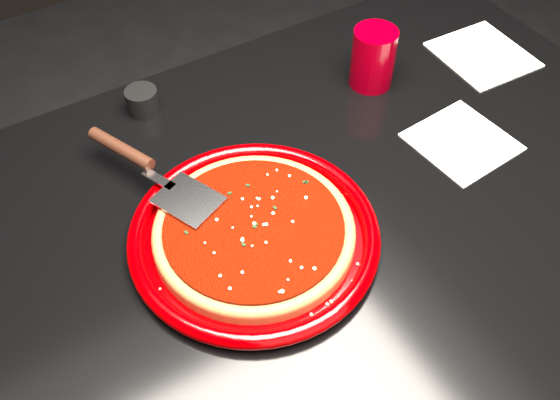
% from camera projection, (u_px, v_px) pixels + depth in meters
% --- Properties ---
extents(table, '(1.20, 0.80, 0.75)m').
position_uv_depth(table, '(307.00, 330.00, 1.19)').
color(table, black).
rests_on(table, floor).
extents(plate, '(0.42, 0.42, 0.03)m').
position_uv_depth(plate, '(254.00, 235.00, 0.86)').
color(plate, '#800001').
rests_on(plate, table).
extents(pizza_crust, '(0.34, 0.34, 0.01)m').
position_uv_depth(pizza_crust, '(254.00, 233.00, 0.85)').
color(pizza_crust, brown).
rests_on(pizza_crust, plate).
extents(pizza_crust_rim, '(0.34, 0.34, 0.02)m').
position_uv_depth(pizza_crust_rim, '(254.00, 230.00, 0.85)').
color(pizza_crust_rim, brown).
rests_on(pizza_crust_rim, plate).
extents(pizza_sauce, '(0.30, 0.30, 0.01)m').
position_uv_depth(pizza_sauce, '(254.00, 228.00, 0.84)').
color(pizza_sauce, '#620D02').
rests_on(pizza_sauce, plate).
extents(parmesan_dusting, '(0.24, 0.24, 0.01)m').
position_uv_depth(parmesan_dusting, '(254.00, 224.00, 0.84)').
color(parmesan_dusting, beige).
rests_on(parmesan_dusting, plate).
extents(basil_flecks, '(0.22, 0.22, 0.00)m').
position_uv_depth(basil_flecks, '(254.00, 225.00, 0.84)').
color(basil_flecks, black).
rests_on(basil_flecks, plate).
extents(pizza_server, '(0.19, 0.30, 0.02)m').
position_uv_depth(pizza_server, '(153.00, 170.00, 0.89)').
color(pizza_server, '#AFB1B6').
rests_on(pizza_server, plate).
extents(cup, '(0.08, 0.08, 0.10)m').
position_uv_depth(cup, '(373.00, 58.00, 1.05)').
color(cup, '#8B000C').
rests_on(cup, table).
extents(napkin_a, '(0.15, 0.15, 0.00)m').
position_uv_depth(napkin_a, '(462.00, 142.00, 0.99)').
color(napkin_a, white).
rests_on(napkin_a, table).
extents(napkin_b, '(0.16, 0.17, 0.00)m').
position_uv_depth(napkin_b, '(483.00, 55.00, 1.14)').
color(napkin_b, white).
rests_on(napkin_b, table).
extents(ramekin, '(0.06, 0.06, 0.04)m').
position_uv_depth(ramekin, '(142.00, 101.00, 1.03)').
color(ramekin, black).
rests_on(ramekin, table).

